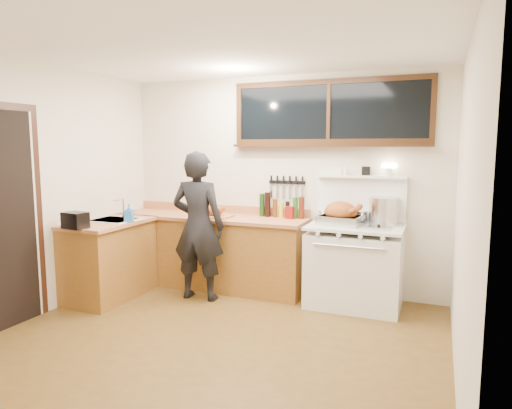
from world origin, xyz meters
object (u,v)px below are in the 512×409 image
at_px(cutting_board, 214,213).
at_px(roast_turkey, 341,215).
at_px(vintage_stove, 355,264).
at_px(man, 198,226).

xyz_separation_m(cutting_board, roast_turkey, (1.54, 0.05, 0.05)).
bearing_deg(cutting_board, vintage_stove, 1.97).
bearing_deg(roast_turkey, vintage_stove, 4.08).
height_order(man, cutting_board, man).
relative_size(vintage_stove, cutting_board, 3.62).
bearing_deg(man, cutting_board, 89.45).
height_order(vintage_stove, roast_turkey, vintage_stove).
xyz_separation_m(vintage_stove, roast_turkey, (-0.16, -0.01, 0.54)).
bearing_deg(roast_turkey, man, -164.27).
height_order(man, roast_turkey, man).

